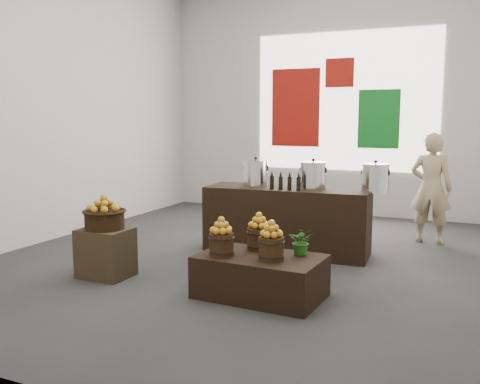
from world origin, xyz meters
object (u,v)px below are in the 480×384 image
at_px(stock_pot_right, 375,179).
at_px(shopper, 431,188).
at_px(stock_pot_left, 256,174).
at_px(crate, 106,253).
at_px(display_table, 260,276).
at_px(counter, 287,221).
at_px(wicker_basket, 105,220).
at_px(stock_pot_center, 313,176).

height_order(stock_pot_right, shopper, shopper).
relative_size(stock_pot_left, stock_pot_right, 1.00).
distance_m(crate, display_table, 1.80).
height_order(counter, stock_pot_right, stock_pot_right).
height_order(wicker_basket, counter, counter).
distance_m(display_table, shopper, 3.37).
xyz_separation_m(display_table, shopper, (1.29, 3.07, 0.56)).
bearing_deg(stock_pot_left, wicker_basket, -120.64).
distance_m(counter, stock_pot_center, 0.67).
distance_m(crate, stock_pot_center, 2.65).
bearing_deg(wicker_basket, crate, 0.00).
height_order(wicker_basket, display_table, wicker_basket).
bearing_deg(stock_pot_right, stock_pot_center, -175.89).
distance_m(wicker_basket, stock_pot_center, 2.58).
height_order(display_table, counter, counter).
bearing_deg(display_table, wicker_basket, -174.66).
distance_m(stock_pot_left, shopper, 2.48).
distance_m(crate, stock_pot_right, 3.24).
height_order(crate, counter, counter).
bearing_deg(counter, stock_pot_left, -180.00).
distance_m(stock_pot_center, stock_pot_right, 0.75).
distance_m(crate, wicker_basket, 0.36).
xyz_separation_m(stock_pot_left, stock_pot_center, (0.75, 0.05, 0.00)).
distance_m(crate, shopper, 4.43).
bearing_deg(stock_pot_center, wicker_basket, -134.71).
height_order(display_table, stock_pot_right, stock_pot_right).
bearing_deg(wicker_basket, counter, 50.69).
distance_m(wicker_basket, counter, 2.32).
distance_m(wicker_basket, shopper, 4.41).
bearing_deg(stock_pot_center, stock_pot_left, -175.89).
distance_m(wicker_basket, display_table, 1.85).
height_order(stock_pot_left, stock_pot_center, same).
bearing_deg(stock_pot_center, display_table, -89.95).
xyz_separation_m(wicker_basket, display_table, (1.79, 0.08, -0.43)).
relative_size(crate, counter, 0.26).
relative_size(counter, stock_pot_center, 6.47).
height_order(wicker_basket, stock_pot_right, stock_pot_right).
relative_size(display_table, stock_pot_right, 3.71).
bearing_deg(crate, stock_pot_center, 45.29).
bearing_deg(stock_pot_left, shopper, 34.18).
relative_size(wicker_basket, shopper, 0.28).
bearing_deg(stock_pot_right, wicker_basket, -143.76).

